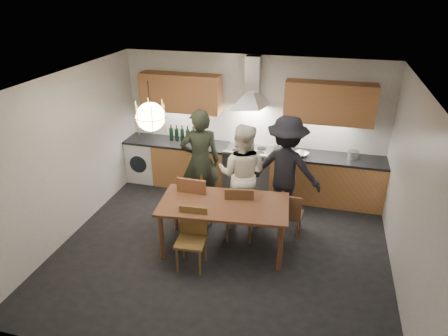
% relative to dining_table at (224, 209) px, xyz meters
% --- Properties ---
extents(ground, '(5.00, 5.00, 0.00)m').
position_rel_dining_table_xyz_m(ground, '(-0.01, -0.02, -0.71)').
color(ground, black).
rests_on(ground, ground).
extents(room_shell, '(5.02, 4.52, 2.61)m').
position_rel_dining_table_xyz_m(room_shell, '(-0.01, -0.02, 0.99)').
color(room_shell, white).
rests_on(room_shell, ground).
extents(counter_run, '(5.00, 0.62, 0.90)m').
position_rel_dining_table_xyz_m(counter_run, '(0.01, 1.93, -0.26)').
color(counter_run, tan).
rests_on(counter_run, ground).
extents(range_stove, '(0.90, 0.60, 0.92)m').
position_rel_dining_table_xyz_m(range_stove, '(-0.01, 1.92, -0.27)').
color(range_stove, silver).
rests_on(range_stove, ground).
extents(wall_fixtures, '(4.30, 0.54, 1.10)m').
position_rel_dining_table_xyz_m(wall_fixtures, '(-0.01, 2.04, 1.16)').
color(wall_fixtures, tan).
rests_on(wall_fixtures, ground).
extents(pendant_lamp, '(0.43, 0.43, 0.70)m').
position_rel_dining_table_xyz_m(pendant_lamp, '(-1.01, -0.12, 1.39)').
color(pendant_lamp, black).
rests_on(pendant_lamp, ground).
extents(dining_table, '(2.00, 1.14, 0.81)m').
position_rel_dining_table_xyz_m(dining_table, '(0.00, 0.00, 0.00)').
color(dining_table, brown).
rests_on(dining_table, ground).
extents(chair_back_left, '(0.48, 0.48, 1.04)m').
position_rel_dining_table_xyz_m(chair_back_left, '(-0.57, 0.30, -0.12)').
color(chair_back_left, brown).
rests_on(chair_back_left, ground).
extents(chair_back_mid, '(0.52, 0.52, 0.97)m').
position_rel_dining_table_xyz_m(chair_back_mid, '(0.17, 0.27, -0.15)').
color(chair_back_mid, brown).
rests_on(chair_back_mid, ground).
extents(chair_back_right, '(0.39, 0.39, 0.80)m').
position_rel_dining_table_xyz_m(chair_back_right, '(0.94, 0.55, -0.25)').
color(chair_back_right, brown).
rests_on(chair_back_right, ground).
extents(chair_front, '(0.44, 0.44, 0.91)m').
position_rel_dining_table_xyz_m(chair_front, '(-0.35, -0.47, -0.19)').
color(chair_front, brown).
rests_on(chair_front, ground).
extents(person_left, '(0.80, 0.66, 1.89)m').
position_rel_dining_table_xyz_m(person_left, '(-0.70, 1.05, 0.23)').
color(person_left, black).
rests_on(person_left, ground).
extents(person_mid, '(0.87, 0.69, 1.74)m').
position_rel_dining_table_xyz_m(person_mid, '(0.08, 0.90, 0.16)').
color(person_mid, white).
rests_on(person_mid, ground).
extents(person_right, '(1.26, 0.81, 1.85)m').
position_rel_dining_table_xyz_m(person_right, '(0.77, 1.16, 0.21)').
color(person_right, black).
rests_on(person_right, ground).
extents(mixing_bowl, '(0.35, 0.35, 0.06)m').
position_rel_dining_table_xyz_m(mixing_bowl, '(0.97, 1.84, 0.22)').
color(mixing_bowl, silver).
rests_on(mixing_bowl, counter_run).
extents(stock_pot, '(0.22, 0.22, 0.13)m').
position_rel_dining_table_xyz_m(stock_pot, '(1.88, 1.97, 0.25)').
color(stock_pot, silver).
rests_on(stock_pot, counter_run).
extents(wine_bottles, '(0.65, 0.08, 0.32)m').
position_rel_dining_table_xyz_m(wine_bottles, '(-1.31, 1.99, 0.35)').
color(wine_bottles, black).
rests_on(wine_bottles, counter_run).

